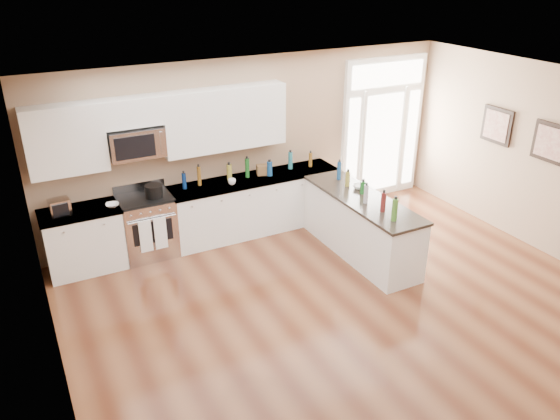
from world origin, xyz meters
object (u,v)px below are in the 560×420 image
kitchen_range (148,226)px  toaster_oven (60,207)px  peninsula_cabinet (360,228)px  stockpot (154,190)px

kitchen_range → toaster_oven: 1.30m
kitchen_range → toaster_oven: size_ratio=4.03×
peninsula_cabinet → toaster_oven: bearing=160.7°
peninsula_cabinet → stockpot: (-2.73, 1.40, 0.62)m
kitchen_range → toaster_oven: bearing=-178.3°
stockpot → toaster_oven: 1.31m
kitchen_range → stockpot: (0.14, -0.05, 0.57)m
peninsula_cabinet → kitchen_range: size_ratio=2.15×
peninsula_cabinet → kitchen_range: bearing=153.2°
stockpot → kitchen_range: bearing=161.7°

